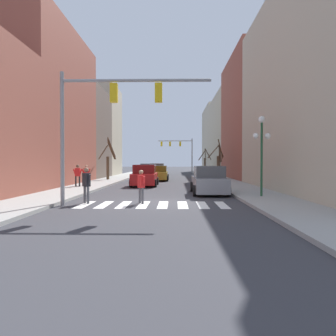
% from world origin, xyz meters
% --- Properties ---
extents(ground_plane, '(240.00, 240.00, 0.00)m').
position_xyz_m(ground_plane, '(0.00, 0.00, 0.00)').
color(ground_plane, '#38383D').
extents(sidewalk_left, '(2.93, 90.00, 0.15)m').
position_xyz_m(sidewalk_left, '(-5.76, 0.00, 0.07)').
color(sidewalk_left, '#9E9E99').
rests_on(sidewalk_left, ground_plane).
extents(sidewalk_right, '(2.93, 90.00, 0.15)m').
position_xyz_m(sidewalk_right, '(5.76, 0.00, 0.07)').
color(sidewalk_right, '#9E9E99').
rests_on(sidewalk_right, ground_plane).
extents(building_row_left, '(6.00, 41.24, 12.87)m').
position_xyz_m(building_row_left, '(-10.22, 15.73, 5.74)').
color(building_row_left, '#934C3D').
rests_on(building_row_left, ground_plane).
extents(building_row_right, '(6.00, 65.44, 13.89)m').
position_xyz_m(building_row_right, '(10.22, 26.25, 6.58)').
color(building_row_right, '#BCB299').
rests_on(building_row_right, ground_plane).
extents(crosswalk_stripes, '(6.75, 2.60, 0.01)m').
position_xyz_m(crosswalk_stripes, '(0.00, -0.69, 0.00)').
color(crosswalk_stripes, white).
rests_on(crosswalk_stripes, ground_plane).
extents(traffic_signal_near, '(6.73, 0.28, 5.98)m').
position_xyz_m(traffic_signal_near, '(-2.08, -1.11, 4.35)').
color(traffic_signal_near, gray).
rests_on(traffic_signal_near, ground_plane).
extents(traffic_signal_far, '(6.07, 0.28, 6.11)m').
position_xyz_m(traffic_signal_far, '(1.81, 42.27, 4.51)').
color(traffic_signal_far, gray).
rests_on(traffic_signal_far, ground_plane).
extents(street_lamp_right_corner, '(0.95, 0.36, 4.26)m').
position_xyz_m(street_lamp_right_corner, '(5.62, 1.88, 3.17)').
color(street_lamp_right_corner, '#1E4C2D').
rests_on(street_lamp_right_corner, sidewalk_right).
extents(car_parked_right_near, '(2.05, 4.37, 1.79)m').
position_xyz_m(car_parked_right_near, '(-1.17, 24.19, 0.83)').
color(car_parked_right_near, gray).
rests_on(car_parked_right_near, ground_plane).
extents(car_parked_left_near, '(2.03, 4.70, 1.71)m').
position_xyz_m(car_parked_left_near, '(-3.16, 32.65, 0.80)').
color(car_parked_left_near, black).
rests_on(car_parked_left_near, ground_plane).
extents(car_parked_left_mid, '(2.06, 4.33, 1.57)m').
position_xyz_m(car_parked_left_mid, '(-0.70, 18.71, 0.74)').
color(car_parked_left_mid, '#A38423').
rests_on(car_parked_left_mid, ground_plane).
extents(car_parked_left_far, '(2.12, 4.67, 1.75)m').
position_xyz_m(car_parked_left_far, '(-1.47, 11.14, 0.81)').
color(car_parked_left_far, red).
rests_on(car_parked_left_far, ground_plane).
extents(car_driving_toward_lane, '(2.13, 4.89, 1.72)m').
position_xyz_m(car_driving_toward_lane, '(3.10, 4.57, 0.80)').
color(car_driving_toward_lane, gray).
rests_on(car_driving_toward_lane, ground_plane).
extents(pedestrian_waiting_at_curb, '(0.69, 0.27, 1.59)m').
position_xyz_m(pedestrian_waiting_at_curb, '(-5.91, 9.67, 1.09)').
color(pedestrian_waiting_at_curb, '#282D47').
rests_on(pedestrian_waiting_at_curb, sidewalk_left).
extents(pedestrian_near_right_corner, '(0.45, 0.61, 1.59)m').
position_xyz_m(pedestrian_near_right_corner, '(-0.59, -0.27, 0.94)').
color(pedestrian_near_right_corner, '#4C4C51').
rests_on(pedestrian_near_right_corner, ground_plane).
extents(pedestrian_crossing_street, '(0.69, 0.22, 1.61)m').
position_xyz_m(pedestrian_crossing_street, '(-6.21, 8.43, 1.10)').
color(pedestrian_crossing_street, black).
rests_on(pedestrian_crossing_street, sidewalk_left).
extents(pedestrian_on_left_sidewalk, '(0.58, 0.58, 1.71)m').
position_xyz_m(pedestrian_on_left_sidewalk, '(-3.19, -0.28, 1.01)').
color(pedestrian_on_left_sidewalk, '#4C4C51').
rests_on(pedestrian_on_left_sidewalk, ground_plane).
extents(street_tree_right_far, '(1.95, 1.50, 3.92)m').
position_xyz_m(street_tree_right_far, '(5.63, 34.71, 1.85)').
color(street_tree_right_far, '#473828').
rests_on(street_tree_right_far, sidewalk_right).
extents(street_tree_right_near, '(1.90, 1.14, 4.33)m').
position_xyz_m(street_tree_right_near, '(5.77, 20.34, 1.95)').
color(street_tree_right_near, brown).
rests_on(street_tree_right_near, sidewalk_right).
extents(street_tree_left_near, '(0.49, 1.65, 3.48)m').
position_xyz_m(street_tree_left_near, '(5.38, 16.59, 1.76)').
color(street_tree_left_near, '#473828').
rests_on(street_tree_left_near, sidewalk_right).
extents(street_tree_left_mid, '(1.93, 1.07, 4.39)m').
position_xyz_m(street_tree_left_mid, '(-5.86, 18.31, 2.26)').
color(street_tree_left_mid, brown).
rests_on(street_tree_left_mid, sidewalk_left).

